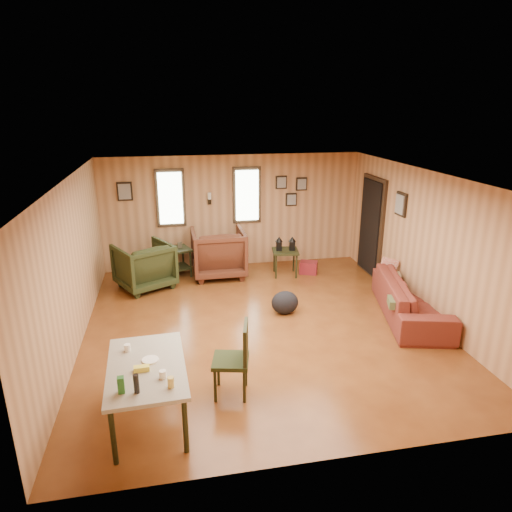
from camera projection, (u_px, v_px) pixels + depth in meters
The scene contains 11 objects.
room at pixel (268, 249), 7.27m from camera, with size 5.54×6.04×2.44m.
sofa at pixel (412, 292), 7.55m from camera, with size 2.21×0.64×0.86m, color maroon.
recliner_brown at pixel (218, 250), 9.34m from camera, with size 1.05×0.99×1.08m, color #4D2617.
recliner_green at pixel (144, 264), 8.73m from camera, with size 0.95×0.89×0.98m, color #262D14.
end_table at pixel (176, 257), 9.34m from camera, with size 0.71×0.68×0.73m.
side_table at pixel (285, 249), 9.36m from camera, with size 0.59×0.59×0.83m.
cooler at pixel (308, 267), 9.58m from camera, with size 0.43×0.38×0.26m.
backpack at pixel (285, 303), 7.72m from camera, with size 0.53×0.44×0.40m.
sofa_pillows at pixel (395, 286), 7.65m from camera, with size 0.87×1.68×0.34m.
dining_table at pixel (146, 371), 4.95m from camera, with size 0.89×1.42×0.91m.
dining_chair at pixel (237, 355), 5.47m from camera, with size 0.51×0.51×0.95m.
Camera 1 is at (-1.34, -6.49, 3.41)m, focal length 32.00 mm.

